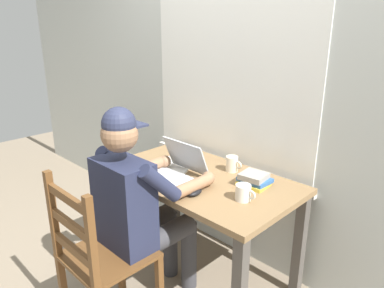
# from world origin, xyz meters

# --- Properties ---
(ground_plane) EXTENTS (8.00, 8.00, 0.00)m
(ground_plane) POSITION_xyz_m (0.00, 0.00, 0.00)
(ground_plane) COLOR gray
(back_wall) EXTENTS (6.00, 0.08, 2.60)m
(back_wall) POSITION_xyz_m (-0.00, 0.43, 1.30)
(back_wall) COLOR beige
(back_wall) RESTS_ON ground
(desk) EXTENTS (1.22, 0.70, 0.73)m
(desk) POSITION_xyz_m (0.00, 0.00, 0.62)
(desk) COLOR olive
(desk) RESTS_ON ground
(seated_person) EXTENTS (0.50, 0.60, 1.25)m
(seated_person) POSITION_xyz_m (-0.06, -0.42, 0.69)
(seated_person) COLOR #232842
(seated_person) RESTS_ON ground
(wooden_chair) EXTENTS (0.42, 0.42, 0.95)m
(wooden_chair) POSITION_xyz_m (-0.06, -0.70, 0.47)
(wooden_chair) COLOR brown
(wooden_chair) RESTS_ON ground
(laptop) EXTENTS (0.33, 0.32, 0.22)m
(laptop) POSITION_xyz_m (-0.09, -0.12, 0.78)
(laptop) COLOR #ADAFB2
(laptop) RESTS_ON desk
(computer_mouse) EXTENTS (0.06, 0.10, 0.03)m
(computer_mouse) POSITION_xyz_m (0.16, -0.21, 0.75)
(computer_mouse) COLOR black
(computer_mouse) RESTS_ON desk
(coffee_mug_white) EXTENTS (0.12, 0.08, 0.10)m
(coffee_mug_white) POSITION_xyz_m (0.09, 0.21, 0.78)
(coffee_mug_white) COLOR beige
(coffee_mug_white) RESTS_ON desk
(coffee_mug_dark) EXTENTS (0.11, 0.07, 0.09)m
(coffee_mug_dark) POSITION_xyz_m (-0.19, 0.09, 0.78)
(coffee_mug_dark) COLOR #38281E
(coffee_mug_dark) RESTS_ON desk
(coffee_mug_spare) EXTENTS (0.12, 0.08, 0.09)m
(coffee_mug_spare) POSITION_xyz_m (0.39, -0.07, 0.78)
(coffee_mug_spare) COLOR silver
(coffee_mug_spare) RESTS_ON desk
(book_stack_main) EXTENTS (0.18, 0.16, 0.08)m
(book_stack_main) POSITION_xyz_m (0.32, 0.13, 0.77)
(book_stack_main) COLOR gold
(book_stack_main) RESTS_ON desk
(paper_pile_near_laptop) EXTENTS (0.23, 0.22, 0.01)m
(paper_pile_near_laptop) POSITION_xyz_m (-0.11, -0.17, 0.74)
(paper_pile_near_laptop) COLOR white
(paper_pile_near_laptop) RESTS_ON desk
(paper_pile_back_corner) EXTENTS (0.30, 0.24, 0.01)m
(paper_pile_back_corner) POSITION_xyz_m (-0.27, 0.05, 0.74)
(paper_pile_back_corner) COLOR white
(paper_pile_back_corner) RESTS_ON desk
(paper_pile_side) EXTENTS (0.31, 0.27, 0.01)m
(paper_pile_side) POSITION_xyz_m (-0.19, -0.11, 0.74)
(paper_pile_side) COLOR silver
(paper_pile_side) RESTS_ON desk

